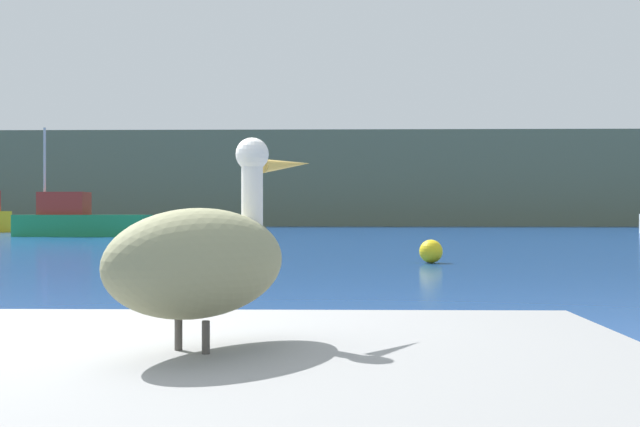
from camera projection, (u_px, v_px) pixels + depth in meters
hillside_backdrop at (320, 181)px, 71.67m from camera, size 140.00×14.55×8.30m
pelican at (203, 259)px, 2.89m from camera, size 0.83×1.15×0.84m
fishing_boat_green at (79, 221)px, 37.29m from camera, size 6.60×2.09×5.40m
mooring_buoy at (431, 251)px, 17.46m from camera, size 0.55×0.55×0.55m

